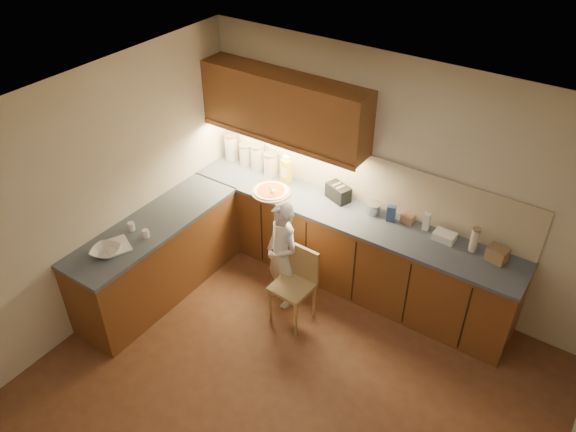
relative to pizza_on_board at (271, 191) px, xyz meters
The scene contains 24 objects.
room 2.13m from the pizza_on_board, 50.78° to the right, with size 4.54×4.50×2.62m.
l_counter 0.66m from the pizza_on_board, 41.46° to the right, with size 3.77×2.62×0.92m.
backsplash 1.03m from the pizza_on_board, 25.99° to the left, with size 3.75×0.02×0.58m, color beige.
upper_cabinets 0.95m from the pizza_on_board, 91.93° to the left, with size 1.95×0.36×0.73m.
pizza_on_board is the anchor object (origin of this frame).
child 0.81m from the pizza_on_board, 46.11° to the right, with size 0.46×0.30×1.25m, color white.
wooden_chair 1.10m from the pizza_on_board, 40.07° to the right, with size 0.40×0.40×0.85m.
mixing_bowl 1.88m from the pizza_on_board, 111.30° to the right, with size 0.27×0.27×0.07m, color white.
canister_a 0.92m from the pizza_on_board, 157.37° to the left, with size 0.17×0.17×0.33m.
canister_b 0.71m from the pizza_on_board, 150.96° to the left, with size 0.15×0.15×0.27m.
canister_c 0.56m from the pizza_on_board, 142.08° to the left, with size 0.17×0.17×0.32m.
canister_d 0.42m from the pizza_on_board, 126.03° to the left, with size 0.17×0.17×0.28m.
oil_jug 0.31m from the pizza_on_board, 88.60° to the left, with size 0.13×0.11×0.34m.
toaster 0.75m from the pizza_on_board, 24.61° to the left, with size 0.31×0.24×0.18m.
steel_pot 1.15m from the pizza_on_board, 14.75° to the left, with size 0.16×0.16×0.12m.
blue_box 1.35m from the pizza_on_board, 11.66° to the left, with size 0.09×0.06×0.18m, color #314B93.
card_box_a 1.52m from the pizza_on_board, 13.07° to the left, with size 0.13×0.09×0.09m, color tan.
white_bottle 1.72m from the pizza_on_board, 11.31° to the left, with size 0.06×0.06×0.19m, color white.
flat_pack 1.93m from the pizza_on_board, ahead, with size 0.21×0.15×0.08m, color white.
tall_jar 2.21m from the pizza_on_board, ahead, with size 0.08×0.08×0.26m.
card_box_b 2.44m from the pizza_on_board, ahead, with size 0.18×0.14×0.14m, color #987852.
dough_cloth 1.75m from the pizza_on_board, 112.91° to the right, with size 0.28×0.22×0.02m, color white.
spice_jar_a 1.55m from the pizza_on_board, 119.79° to the right, with size 0.07×0.07×0.09m, color white.
spice_jar_b 1.46m from the pizza_on_board, 112.71° to the right, with size 0.06×0.06×0.09m, color white.
Camera 1 is at (1.82, -2.66, 4.35)m, focal length 35.00 mm.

